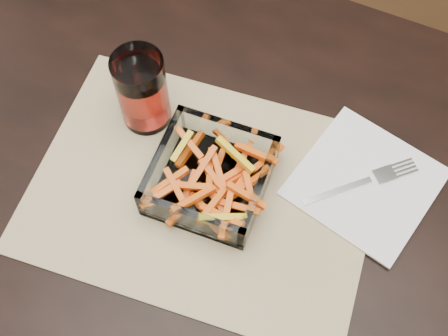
{
  "coord_description": "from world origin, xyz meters",
  "views": [
    {
      "loc": [
        0.1,
        -0.23,
        1.44
      ],
      "look_at": [
        -0.04,
        0.07,
        0.78
      ],
      "focal_mm": 45.0,
      "sensor_mm": 36.0,
      "label": 1
    }
  ],
  "objects_px": {
    "dining_table": "(230,257)",
    "fork": "(364,182)",
    "glass_bowl": "(210,178)",
    "tumbler": "(143,93)"
  },
  "relations": [
    {
      "from": "dining_table",
      "to": "fork",
      "type": "xyz_separation_m",
      "value": [
        0.13,
        0.14,
        0.1
      ]
    },
    {
      "from": "dining_table",
      "to": "glass_bowl",
      "type": "height_order",
      "value": "glass_bowl"
    },
    {
      "from": "glass_bowl",
      "to": "fork",
      "type": "relative_size",
      "value": 1.21
    },
    {
      "from": "glass_bowl",
      "to": "tumbler",
      "type": "height_order",
      "value": "tumbler"
    },
    {
      "from": "glass_bowl",
      "to": "fork",
      "type": "distance_m",
      "value": 0.21
    },
    {
      "from": "dining_table",
      "to": "fork",
      "type": "distance_m",
      "value": 0.22
    },
    {
      "from": "fork",
      "to": "glass_bowl",
      "type": "bearing_deg",
      "value": -109.27
    },
    {
      "from": "tumbler",
      "to": "dining_table",
      "type": "bearing_deg",
      "value": -32.39
    },
    {
      "from": "tumbler",
      "to": "fork",
      "type": "relative_size",
      "value": 0.95
    },
    {
      "from": "fork",
      "to": "dining_table",
      "type": "bearing_deg",
      "value": -87.64
    }
  ]
}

